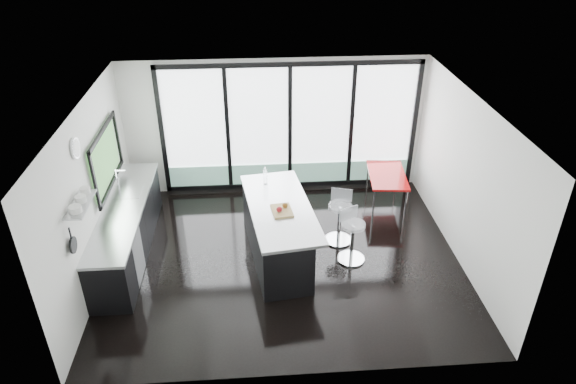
{
  "coord_description": "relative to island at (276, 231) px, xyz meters",
  "views": [
    {
      "loc": [
        -0.46,
        -7.1,
        5.47
      ],
      "look_at": [
        0.1,
        0.3,
        1.15
      ],
      "focal_mm": 32.0,
      "sensor_mm": 36.0,
      "label": 1
    }
  ],
  "objects": [
    {
      "name": "wall_left",
      "position": [
        -2.85,
        0.16,
        1.06
      ],
      "size": [
        0.26,
        5.0,
        2.8
      ],
      "color": "silver",
      "rests_on": "ground"
    },
    {
      "name": "island",
      "position": [
        0.0,
        0.0,
        0.0
      ],
      "size": [
        1.33,
        2.52,
        1.28
      ],
      "color": "black",
      "rests_on": "floor"
    },
    {
      "name": "counter_cabinets",
      "position": [
        -2.55,
        0.28,
        -0.04
      ],
      "size": [
        0.69,
        3.24,
        1.36
      ],
      "color": "black",
      "rests_on": "floor"
    },
    {
      "name": "bar_stool_far",
      "position": [
        1.15,
        0.33,
        -0.11
      ],
      "size": [
        0.6,
        0.6,
        0.77
      ],
      "primitive_type": "cylinder",
      "rotation": [
        0.0,
        0.0,
        -0.28
      ],
      "color": "silver",
      "rests_on": "floor"
    },
    {
      "name": "floor",
      "position": [
        0.12,
        -0.12,
        -0.5
      ],
      "size": [
        6.0,
        5.0,
        0.0
      ],
      "primitive_type": "cube",
      "color": "black",
      "rests_on": "ground"
    },
    {
      "name": "bar_stool_near",
      "position": [
        1.28,
        -0.24,
        -0.13
      ],
      "size": [
        0.62,
        0.62,
        0.75
      ],
      "primitive_type": "cylinder",
      "rotation": [
        0.0,
        0.0,
        0.43
      ],
      "color": "silver",
      "rests_on": "floor"
    },
    {
      "name": "ceiling",
      "position": [
        0.12,
        -0.12,
        2.3
      ],
      "size": [
        6.0,
        5.0,
        0.0
      ],
      "primitive_type": "cube",
      "color": "white",
      "rests_on": "wall_back"
    },
    {
      "name": "wall_right",
      "position": [
        3.12,
        -0.12,
        0.9
      ],
      "size": [
        0.0,
        5.0,
        2.8
      ],
      "primitive_type": "cube",
      "color": "silver",
      "rests_on": "ground"
    },
    {
      "name": "red_table",
      "position": [
        2.3,
        1.56,
        -0.17
      ],
      "size": [
        0.84,
        1.31,
        0.67
      ],
      "primitive_type": "cube",
      "rotation": [
        0.0,
        0.0,
        -0.11
      ],
      "color": "#A70F0F",
      "rests_on": "floor"
    },
    {
      "name": "wall_front",
      "position": [
        0.12,
        -2.62,
        0.9
      ],
      "size": [
        6.0,
        0.0,
        2.8
      ],
      "primitive_type": "cube",
      "color": "silver",
      "rests_on": "ground"
    },
    {
      "name": "wall_back",
      "position": [
        0.4,
        2.35,
        0.77
      ],
      "size": [
        6.0,
        0.09,
        2.8
      ],
      "color": "silver",
      "rests_on": "ground"
    }
  ]
}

